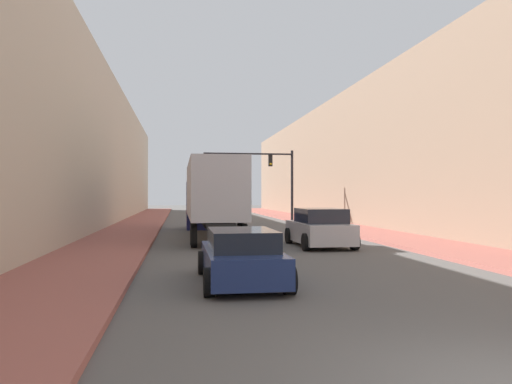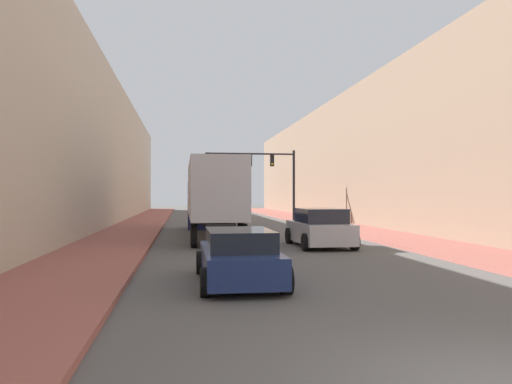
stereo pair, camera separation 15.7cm
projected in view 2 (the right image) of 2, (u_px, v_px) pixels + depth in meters
sidewalk_right at (330, 224)px, 35.95m from camera, size 3.40×80.00×0.15m
sidewalk_left at (138, 226)px, 34.00m from camera, size 3.40×80.00×0.15m
building_right at (391, 156)px, 36.65m from camera, size 6.00×80.00×10.12m
building_left at (67, 148)px, 33.35m from camera, size 6.00×80.00×10.68m
semi_truck at (211, 195)px, 26.89m from camera, size 2.42×14.15×3.85m
sedan_car at (239, 257)px, 12.55m from camera, size 2.03×4.47×1.36m
suv_car at (320, 228)px, 21.34m from camera, size 2.24×4.46×1.64m
traffic_signal_gantry at (269, 170)px, 38.91m from camera, size 7.05×0.35×5.70m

